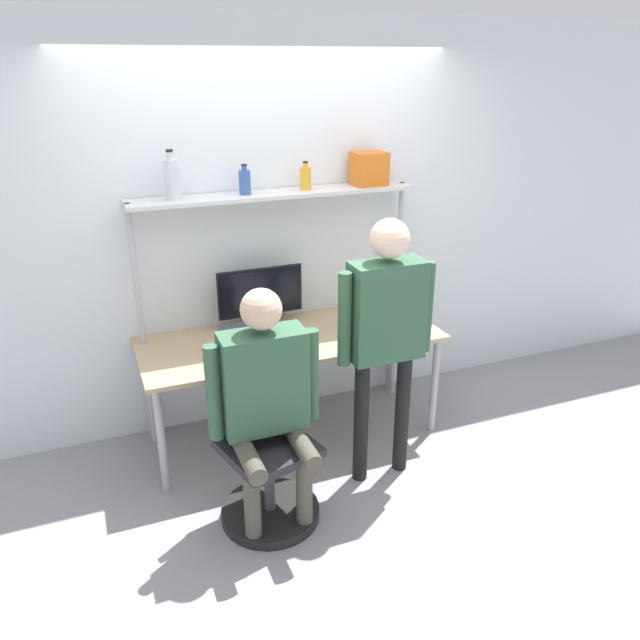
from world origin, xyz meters
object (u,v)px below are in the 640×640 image
Objects in this scene: person_standing at (386,320)px; bottle_amber at (305,178)px; person_seated at (266,391)px; storage_box at (369,169)px; laptop at (245,349)px; cell_phone at (288,352)px; bottle_clear at (172,179)px; bottle_blue at (245,182)px; monitor at (261,295)px; office_chair at (265,471)px.

person_standing is 1.13m from bottle_amber.
person_standing is (0.77, 0.15, 0.23)m from person_seated.
bottle_amber is 0.83× the size of storage_box.
cell_phone is (0.27, -0.02, -0.05)m from laptop.
laptop is at bearing -57.89° from bottle_clear.
bottle_blue is 0.85m from storage_box.
cell_phone is 0.09× the size of person_standing.
monitor is 1.97× the size of bottle_clear.
person_standing reaches higher than laptop.
bottle_blue is at bearing 180.00° from storage_box.
bottle_clear reaches higher than monitor.
bottle_blue reaches higher than bottle_amber.
laptop is 0.27m from cell_phone.
laptop is 0.88m from person_standing.
bottle_amber is at bearing 57.86° from office_chair.
cell_phone is at bearing 137.38° from person_standing.
bottle_amber is (0.62, 0.99, 1.43)m from office_chair.
bottle_blue is at bearing 78.53° from person_seated.
laptop reaches higher than cell_phone.
person_standing reaches higher than cell_phone.
person_seated is at bearing -76.68° from office_chair.
person_standing is at bearing -108.39° from storage_box.
office_chair is 1.79m from bottle_clear.
office_chair is 3.18× the size of bottle_clear.
bottle_blue is 0.40m from bottle_amber.
laptop is at bearing -110.11° from bottle_blue.
cell_phone is 0.65m from person_seated.
monitor is 1.22m from office_chair.
bottle_blue reaches higher than laptop.
bottle_clear is at bearing -180.00° from storage_box.
person_seated reaches higher than cell_phone.
office_chair is 0.58× the size of person_standing.
storage_box is (0.30, 0.89, 0.70)m from person_standing.
person_seated is at bearing -94.51° from laptop.
person_standing is 1.17m from storage_box.
monitor is 0.52m from laptop.
bottle_blue reaches higher than person_standing.
bottle_amber is (-0.16, 0.89, 0.67)m from person_standing.
monitor is at bearing 73.48° from office_chair.
monitor is 2.66× the size of storage_box.
laptop is at bearing 148.55° from person_standing.
storage_box is (0.75, 0.47, 1.01)m from cell_phone.
office_chair is 1.09m from person_standing.
person_seated is at bearing -169.08° from person_standing.
bottle_clear is at bearing 122.11° from laptop.
bottle_blue is 0.85× the size of storage_box.
office_chair is (-0.29, -0.98, -0.67)m from monitor.
storage_box is (1.07, 0.99, 1.46)m from office_chair.
bottle_clear is (-0.51, 0.01, 0.81)m from monitor.
storage_box is at bearing 32.08° from cell_phone.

